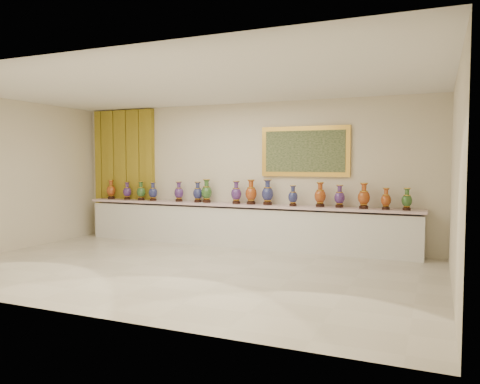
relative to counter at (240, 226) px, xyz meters
The scene contains 20 objects.
ground 2.31m from the counter, 90.00° to the right, with size 8.00×8.00×0.00m, color beige.
room 2.60m from the counter, behind, with size 8.00×8.00×8.00m.
counter is the anchor object (origin of this frame).
vase_0 3.35m from the counter, behind, with size 0.26×0.26×0.45m.
vase_1 2.90m from the counter, behind, with size 0.21×0.21×0.41m.
vase_2 2.51m from the counter, behind, with size 0.25×0.25×0.43m.
vase_3 2.19m from the counter, behind, with size 0.22×0.22×0.42m.
vase_4 1.60m from the counter, behind, with size 0.23×0.23×0.44m.
vase_5 1.18m from the counter, behind, with size 0.22×0.22×0.44m.
vase_6 1.03m from the counter, behind, with size 0.30×0.30×0.50m.
vase_7 0.68m from the counter, 163.78° to the right, with size 0.23×0.23×0.47m.
vase_8 0.74m from the counter, ahead, with size 0.29×0.29×0.51m.
vase_9 0.92m from the counter, ahead, with size 0.27×0.27×0.51m.
vase_10 1.33m from the counter, ahead, with size 0.25×0.25×0.41m.
vase_11 1.82m from the counter, ahead, with size 0.25×0.25×0.48m.
vase_12 2.17m from the counter, ahead, with size 0.24×0.24×0.43m.
vase_13 2.62m from the counter, ahead, with size 0.28×0.28×0.48m.
vase_14 2.99m from the counter, ahead, with size 0.20×0.20×0.40m.
vase_15 3.35m from the counter, ahead, with size 0.19×0.19×0.40m.
label_card 0.96m from the counter, behind, with size 0.10×0.06×0.00m, color white.
Camera 1 is at (3.79, -6.65, 1.76)m, focal length 35.00 mm.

